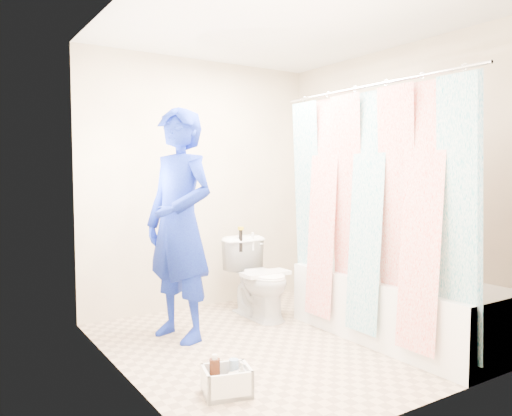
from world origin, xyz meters
TOP-DOWN VIEW (x-y plane):
  - floor at (0.00, 0.00)m, footprint 2.60×2.60m
  - ceiling at (0.00, 0.00)m, footprint 2.40×2.60m
  - wall_back at (0.00, 1.30)m, footprint 2.40×0.02m
  - wall_front at (0.00, -1.30)m, footprint 2.40×0.02m
  - wall_left at (-1.20, 0.00)m, footprint 0.02×2.60m
  - wall_right at (1.20, 0.00)m, footprint 0.02×2.60m
  - bathtub at (0.85, -0.43)m, footprint 0.70×1.75m
  - curtain_rod at (0.52, -0.43)m, footprint 0.02×1.90m
  - shower_curtain at (0.52, -0.43)m, footprint 0.06×1.75m
  - toilet at (0.26, 0.67)m, footprint 0.40×0.70m
  - tank_lid at (0.26, 0.56)m, footprint 0.44×0.19m
  - tank_internals at (0.22, 0.86)m, footprint 0.18×0.06m
  - plumber at (-0.58, 0.52)m, footprint 0.62×0.77m
  - cleaning_caddy at (-0.77, -0.58)m, footprint 0.32×0.29m

SIDE VIEW (x-z plane):
  - floor at x=0.00m, z-range 0.00..0.00m
  - cleaning_caddy at x=-0.77m, z-range -0.03..0.18m
  - bathtub at x=0.85m, z-range 0.02..0.52m
  - toilet at x=0.26m, z-range 0.00..0.71m
  - tank_lid at x=0.26m, z-range 0.40..0.44m
  - tank_internals at x=0.22m, z-range 0.59..0.82m
  - plumber at x=-0.58m, z-range 0.00..1.82m
  - shower_curtain at x=0.52m, z-range 0.12..1.92m
  - wall_back at x=0.00m, z-range 0.00..2.40m
  - wall_front at x=0.00m, z-range 0.00..2.40m
  - wall_left at x=-1.20m, z-range 0.00..2.40m
  - wall_right at x=1.20m, z-range 0.00..2.40m
  - curtain_rod at x=0.52m, z-range 1.94..1.96m
  - ceiling at x=0.00m, z-range 2.39..2.41m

